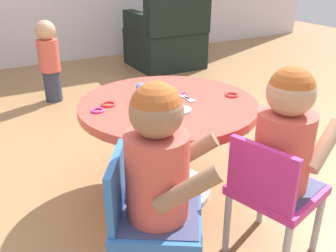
{
  "coord_description": "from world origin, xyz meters",
  "views": [
    {
      "loc": [
        -0.81,
        -1.43,
        1.12
      ],
      "look_at": [
        0.0,
        0.0,
        0.38
      ],
      "focal_mm": 39.92,
      "sensor_mm": 36.0,
      "label": 1
    }
  ],
  "objects_px": {
    "craft_table": "(168,126)",
    "rolling_pin": "(142,92)",
    "armchair_dark": "(167,39)",
    "craft_scissors": "(183,96)",
    "seated_child_left": "(159,159)",
    "toddler_standing": "(49,59)",
    "seated_child_right": "(286,135)",
    "child_chair_left": "(148,216)",
    "child_chair_right": "(273,192)"
  },
  "relations": [
    {
      "from": "craft_table",
      "to": "rolling_pin",
      "type": "distance_m",
      "value": 0.21
    },
    {
      "from": "armchair_dark",
      "to": "craft_scissors",
      "type": "bearing_deg",
      "value": -117.32
    },
    {
      "from": "seated_child_left",
      "to": "toddler_standing",
      "type": "bearing_deg",
      "value": 86.19
    },
    {
      "from": "seated_child_right",
      "to": "armchair_dark",
      "type": "relative_size",
      "value": 0.6
    },
    {
      "from": "armchair_dark",
      "to": "toddler_standing",
      "type": "xyz_separation_m",
      "value": [
        -1.37,
        -0.48,
        0.05
      ]
    },
    {
      "from": "toddler_standing",
      "to": "craft_scissors",
      "type": "bearing_deg",
      "value": -80.61
    },
    {
      "from": "craft_scissors",
      "to": "rolling_pin",
      "type": "bearing_deg",
      "value": 152.01
    },
    {
      "from": "child_chair_left",
      "to": "craft_table",
      "type": "bearing_deg",
      "value": 53.88
    },
    {
      "from": "toddler_standing",
      "to": "rolling_pin",
      "type": "height_order",
      "value": "toddler_standing"
    },
    {
      "from": "craft_table",
      "to": "child_chair_right",
      "type": "bearing_deg",
      "value": -77.9
    },
    {
      "from": "craft_table",
      "to": "toddler_standing",
      "type": "xyz_separation_m",
      "value": [
        -0.18,
        1.67,
        -0.02
      ]
    },
    {
      "from": "seated_child_right",
      "to": "craft_table",
      "type": "bearing_deg",
      "value": 105.91
    },
    {
      "from": "seated_child_left",
      "to": "rolling_pin",
      "type": "bearing_deg",
      "value": 68.78
    },
    {
      "from": "child_chair_left",
      "to": "toddler_standing",
      "type": "height_order",
      "value": "toddler_standing"
    },
    {
      "from": "child_chair_left",
      "to": "armchair_dark",
      "type": "bearing_deg",
      "value": 59.51
    },
    {
      "from": "child_chair_left",
      "to": "seated_child_right",
      "type": "xyz_separation_m",
      "value": [
        0.52,
        -0.09,
        0.23
      ]
    },
    {
      "from": "armchair_dark",
      "to": "toddler_standing",
      "type": "relative_size",
      "value": 1.26
    },
    {
      "from": "child_chair_left",
      "to": "seated_child_left",
      "type": "distance_m",
      "value": 0.23
    },
    {
      "from": "toddler_standing",
      "to": "craft_scissors",
      "type": "xyz_separation_m",
      "value": [
        0.27,
        -1.65,
        0.15
      ]
    },
    {
      "from": "seated_child_left",
      "to": "armchair_dark",
      "type": "bearing_deg",
      "value": 60.26
    },
    {
      "from": "seated_child_right",
      "to": "craft_scissors",
      "type": "distance_m",
      "value": 0.6
    },
    {
      "from": "seated_child_right",
      "to": "seated_child_left",
      "type": "bearing_deg",
      "value": 171.8
    },
    {
      "from": "seated_child_left",
      "to": "child_chair_left",
      "type": "bearing_deg",
      "value": 147.19
    },
    {
      "from": "child_chair_left",
      "to": "armchair_dark",
      "type": "xyz_separation_m",
      "value": [
        1.55,
        2.63,
        0.0
      ]
    },
    {
      "from": "craft_table",
      "to": "child_chair_right",
      "type": "relative_size",
      "value": 1.57
    },
    {
      "from": "seated_child_right",
      "to": "craft_scissors",
      "type": "height_order",
      "value": "seated_child_right"
    },
    {
      "from": "craft_scissors",
      "to": "toddler_standing",
      "type": "bearing_deg",
      "value": 99.39
    },
    {
      "from": "seated_child_left",
      "to": "craft_scissors",
      "type": "bearing_deg",
      "value": 51.6
    },
    {
      "from": "toddler_standing",
      "to": "seated_child_left",
      "type": "bearing_deg",
      "value": -93.81
    },
    {
      "from": "seated_child_right",
      "to": "craft_scissors",
      "type": "bearing_deg",
      "value": 96.46
    },
    {
      "from": "rolling_pin",
      "to": "seated_child_left",
      "type": "bearing_deg",
      "value": -111.22
    },
    {
      "from": "child_chair_left",
      "to": "seated_child_left",
      "type": "xyz_separation_m",
      "value": [
        0.03,
        -0.02,
        0.23
      ]
    },
    {
      "from": "seated_child_right",
      "to": "armchair_dark",
      "type": "height_order",
      "value": "armchair_dark"
    },
    {
      "from": "toddler_standing",
      "to": "rolling_pin",
      "type": "relative_size",
      "value": 3.03
    },
    {
      "from": "child_chair_left",
      "to": "craft_scissors",
      "type": "relative_size",
      "value": 3.98
    },
    {
      "from": "child_chair_right",
      "to": "armchair_dark",
      "type": "bearing_deg",
      "value": 68.64
    },
    {
      "from": "armchair_dark",
      "to": "rolling_pin",
      "type": "bearing_deg",
      "value": -122.1
    },
    {
      "from": "seated_child_left",
      "to": "rolling_pin",
      "type": "distance_m",
      "value": 0.67
    },
    {
      "from": "seated_child_right",
      "to": "craft_scissors",
      "type": "relative_size",
      "value": 3.79
    },
    {
      "from": "craft_table",
      "to": "child_chair_right",
      "type": "height_order",
      "value": "child_chair_right"
    },
    {
      "from": "armchair_dark",
      "to": "rolling_pin",
      "type": "xyz_separation_m",
      "value": [
        -1.28,
        -2.03,
        0.22
      ]
    },
    {
      "from": "child_chair_right",
      "to": "toddler_standing",
      "type": "distance_m",
      "value": 2.28
    },
    {
      "from": "craft_scissors",
      "to": "seated_child_right",
      "type": "bearing_deg",
      "value": -83.54
    },
    {
      "from": "craft_table",
      "to": "child_chair_left",
      "type": "distance_m",
      "value": 0.61
    },
    {
      "from": "seated_child_right",
      "to": "child_chair_right",
      "type": "bearing_deg",
      "value": -164.59
    },
    {
      "from": "seated_child_left",
      "to": "craft_scissors",
      "type": "xyz_separation_m",
      "value": [
        0.42,
        0.53,
        -0.03
      ]
    },
    {
      "from": "craft_table",
      "to": "craft_scissors",
      "type": "bearing_deg",
      "value": 11.53
    },
    {
      "from": "armchair_dark",
      "to": "toddler_standing",
      "type": "bearing_deg",
      "value": -160.89
    },
    {
      "from": "craft_table",
      "to": "seated_child_left",
      "type": "relative_size",
      "value": 1.65
    },
    {
      "from": "craft_table",
      "to": "craft_scissors",
      "type": "distance_m",
      "value": 0.16
    }
  ]
}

